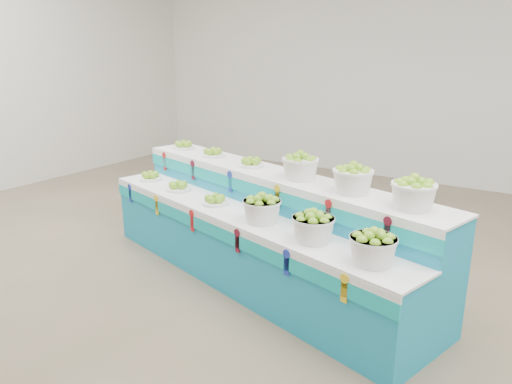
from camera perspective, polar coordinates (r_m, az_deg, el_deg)
ground at (r=4.59m, az=-3.68°, el=-11.67°), size 10.00×10.00×0.00m
back_wall at (r=8.60m, az=16.93°, el=14.62°), size 10.00×0.00×10.00m
display_stand at (r=4.68m, az=-0.00°, el=-4.24°), size 3.89×1.95×1.02m
plate_lower_left at (r=5.70m, az=-12.29°, el=1.92°), size 0.33×0.33×0.10m
plate_lower_mid at (r=5.21m, az=-9.12°, el=0.76°), size 0.33×0.33×0.10m
plate_lower_right at (r=4.70m, az=-4.85°, el=-0.82°), size 0.33×0.33×0.10m
basket_lower_left at (r=4.18m, az=0.70°, el=-1.95°), size 0.41×0.41×0.24m
basket_lower_mid at (r=3.79m, az=6.72°, el=-4.02°), size 0.41×0.41×0.24m
basket_lower_right at (r=3.47m, az=13.55°, el=-6.31°), size 0.41×0.41×0.24m
plate_upper_left at (r=5.87m, az=-8.50°, el=5.53°), size 0.33×0.33×0.10m
plate_upper_mid at (r=5.40m, az=-5.09°, el=4.71°), size 0.33×0.33×0.10m
plate_upper_right at (r=4.90m, az=-0.56°, el=3.60°), size 0.33×0.33×0.10m
basket_upper_left at (r=4.41m, az=5.21°, el=3.02°), size 0.41×0.41×0.24m
basket_upper_mid at (r=4.05m, az=11.28°, el=1.54°), size 0.41×0.41×0.24m
basket_upper_right at (r=3.75m, az=17.97°, el=-0.11°), size 0.41×0.41×0.24m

